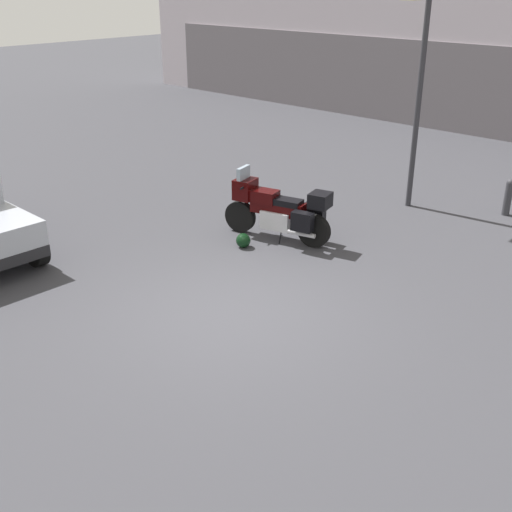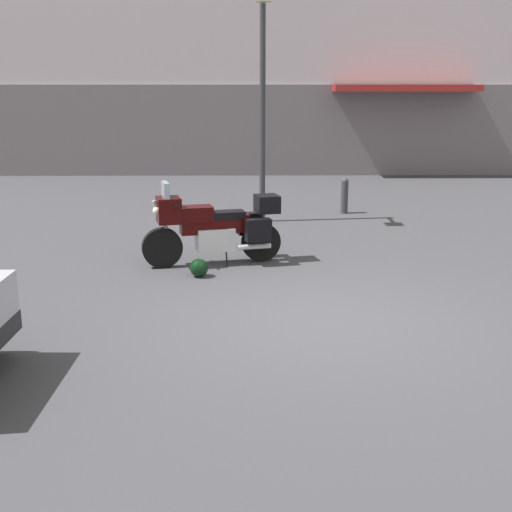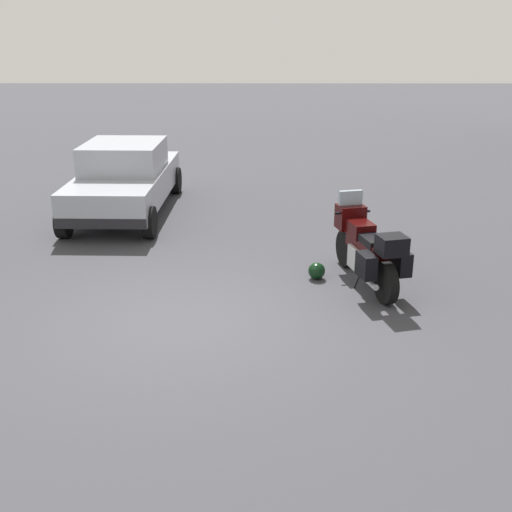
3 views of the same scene
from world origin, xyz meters
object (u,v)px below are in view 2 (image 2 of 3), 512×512
Objects in this scene: motorcycle at (215,226)px; bollard_curbside at (345,194)px; helmet at (199,268)px; streetlamp_curbside at (263,86)px.

motorcycle is 5.17m from bollard_curbside.
helmet is 0.06× the size of streetlamp_curbside.
motorcycle reaches higher than bollard_curbside.
streetlamp_curbside is 3.19m from bollard_curbside.
motorcycle is 0.92m from helmet.
bollard_curbside is at bearing -135.43° from motorcycle.
streetlamp_curbside is at bearing 75.82° from helmet.
bollard_curbside is at bearing 60.70° from helmet.
bollard_curbside reaches higher than helmet.
helmet is 0.35× the size of bollard_curbside.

